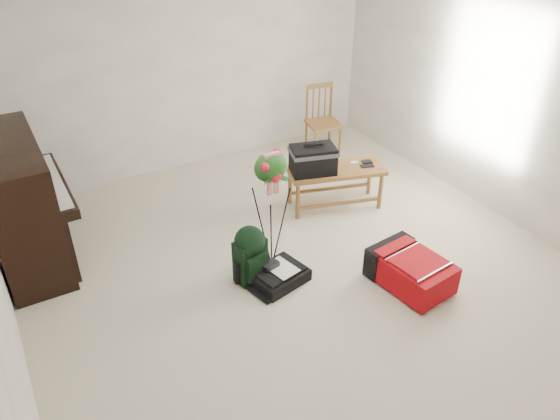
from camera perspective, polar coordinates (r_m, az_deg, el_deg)
floor at (r=5.31m, az=2.48°, el=-6.76°), size 5.00×5.50×0.01m
ceiling at (r=4.22m, az=3.32°, el=20.67°), size 5.00×5.50×0.01m
wall_back at (r=6.93m, az=-9.77°, el=14.23°), size 5.00×0.04×2.50m
wall_right at (r=6.24m, az=22.96°, el=10.11°), size 0.04×5.50×2.50m
piano at (r=5.76m, az=-25.33°, el=0.40°), size 0.71×1.50×1.25m
bench at (r=5.98m, az=4.50°, el=4.73°), size 1.16×0.72×0.83m
dining_chair at (r=7.41m, az=4.42°, el=9.20°), size 0.47×0.47×0.93m
red_suitcase at (r=5.26m, az=13.13°, el=-5.86°), size 0.57×0.79×0.31m
black_duffel at (r=5.19m, az=-0.19°, el=-6.78°), size 0.57×0.50×0.21m
green_backpack at (r=5.07m, az=-3.13°, el=-4.37°), size 0.33×0.30×0.58m
flower_stand at (r=5.04m, az=-0.92°, el=-0.33°), size 0.40×0.40×1.29m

